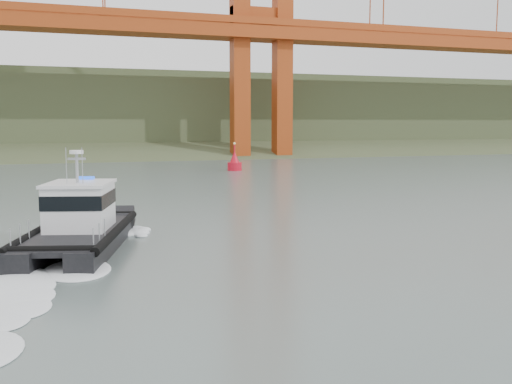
# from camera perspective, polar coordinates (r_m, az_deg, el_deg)

# --- Properties ---
(ground) EXTENTS (400.00, 400.00, 0.00)m
(ground) POSITION_cam_1_polar(r_m,az_deg,el_deg) (26.59, 7.79, -6.69)
(ground) COLOR #485552
(ground) RESTS_ON ground
(headlands) EXTENTS (500.00, 105.36, 27.12)m
(headlands) POSITION_cam_1_polar(r_m,az_deg,el_deg) (149.14, -13.98, 6.98)
(headlands) COLOR #354728
(headlands) RESTS_ON ground
(patrol_boat) EXTENTS (6.39, 11.08, 5.07)m
(patrol_boat) POSITION_cam_1_polar(r_m,az_deg,el_deg) (29.63, -17.29, -3.03)
(patrol_boat) COLOR black
(patrol_boat) RESTS_ON ground
(nav_buoy) EXTENTS (1.90, 1.90, 3.96)m
(nav_buoy) POSITION_cam_1_polar(r_m,az_deg,el_deg) (75.79, -2.16, 2.95)
(nav_buoy) COLOR red
(nav_buoy) RESTS_ON ground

